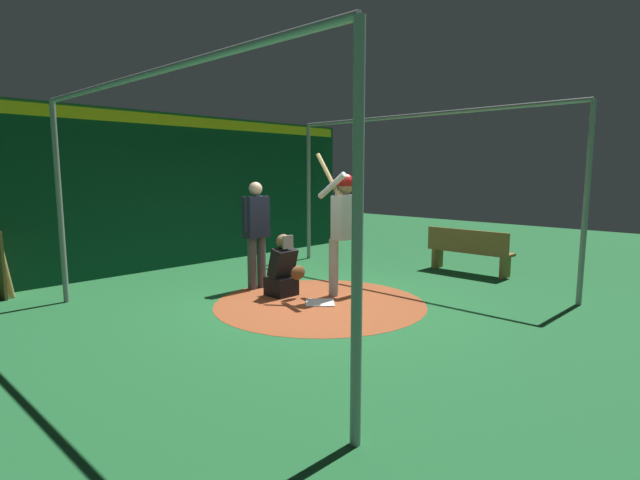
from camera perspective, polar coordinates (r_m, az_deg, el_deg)
The scene contains 9 objects.
ground_plane at distance 7.35m, azimuth 0.00°, elevation -7.35°, with size 25.44×25.44×0.00m, color #216633.
dirt_circle at distance 7.35m, azimuth 0.00°, elevation -7.33°, with size 3.13×3.13×0.01m, color #9E4C28.
home_plate at distance 7.35m, azimuth 0.00°, elevation -7.26°, with size 0.42×0.42×0.01m, color white.
batter at distance 7.59m, azimuth 2.88°, elevation 2.17°, with size 0.68×0.49×2.23m.
catcher at distance 7.72m, azimuth -4.28°, elevation -3.68°, with size 0.58×0.40×0.98m.
umpire at distance 8.17m, azimuth -7.41°, elevation 1.29°, with size 0.22×0.49×1.77m.
back_wall at distance 10.39m, azimuth -16.81°, elevation 5.50°, with size 0.22×9.44×3.08m.
cage_frame at distance 7.09m, azimuth 0.00°, elevation 9.14°, with size 5.69×5.22×2.97m.
bench at distance 9.82m, azimuth 16.86°, elevation -1.15°, with size 1.64×0.36×0.85m.
Camera 1 is at (4.89, -5.13, 1.95)m, focal length 27.59 mm.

